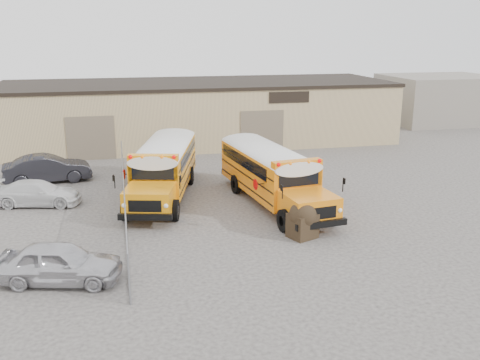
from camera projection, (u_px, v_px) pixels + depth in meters
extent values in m
plane|color=#3F3C3A|center=(262.00, 226.00, 24.18)|extent=(120.00, 120.00, 0.00)
cube|color=tan|center=(197.00, 113.00, 42.35)|extent=(30.00, 10.00, 4.50)
cube|color=black|center=(196.00, 83.00, 41.73)|extent=(30.20, 10.20, 0.25)
cube|color=black|center=(289.00, 97.00, 38.46)|extent=(3.00, 0.08, 0.80)
cube|color=#6A5B4B|center=(91.00, 138.00, 36.15)|extent=(3.20, 0.08, 3.00)
cube|color=#6A5B4B|center=(262.00, 131.00, 38.69)|extent=(3.20, 0.08, 3.00)
cylinder|color=gray|center=(129.00, 280.00, 17.03)|extent=(0.07, 0.07, 1.80)
cylinder|color=gray|center=(127.00, 244.00, 19.85)|extent=(0.07, 0.07, 1.80)
cylinder|color=gray|center=(126.00, 217.00, 22.67)|extent=(0.07, 0.07, 1.80)
cylinder|color=gray|center=(124.00, 197.00, 25.49)|extent=(0.07, 0.07, 1.80)
cylinder|color=gray|center=(124.00, 180.00, 28.30)|extent=(0.07, 0.07, 1.80)
cylinder|color=gray|center=(123.00, 167.00, 31.12)|extent=(0.07, 0.07, 1.80)
cylinder|color=gray|center=(122.00, 155.00, 33.94)|extent=(0.07, 0.07, 1.80)
cylinder|color=gray|center=(123.00, 179.00, 25.25)|extent=(0.05, 18.00, 0.05)
cylinder|color=gray|center=(126.00, 214.00, 25.72)|extent=(0.05, 18.00, 0.05)
cube|color=gray|center=(124.00, 197.00, 25.49)|extent=(0.02, 18.00, 1.70)
cube|color=gray|center=(439.00, 99.00, 51.20)|extent=(10.00, 8.00, 4.40)
cube|color=orange|center=(180.00, 143.00, 34.70)|extent=(4.19, 7.82, 2.01)
cube|color=orange|center=(169.00, 168.00, 30.20)|extent=(2.62, 2.62, 1.13)
cube|color=black|center=(171.00, 146.00, 30.98)|extent=(1.96, 0.55, 0.74)
cube|color=silver|center=(179.00, 125.00, 34.39)|extent=(4.21, 7.90, 0.39)
cube|color=orange|center=(171.00, 135.00, 31.03)|extent=(2.45, 1.06, 0.35)
sphere|color=#E50705|center=(153.00, 134.00, 30.81)|extent=(0.20, 0.20, 0.20)
sphere|color=#E50705|center=(188.00, 134.00, 30.76)|extent=(0.20, 0.20, 0.20)
sphere|color=orange|center=(163.00, 134.00, 30.80)|extent=(0.20, 0.20, 0.20)
sphere|color=orange|center=(179.00, 134.00, 30.77)|extent=(0.20, 0.20, 0.20)
cube|color=black|center=(166.00, 181.00, 29.21)|extent=(2.38, 0.79, 0.27)
cube|color=black|center=(187.00, 144.00, 38.58)|extent=(2.38, 0.77, 0.27)
cube|color=black|center=(180.00, 144.00, 34.72)|extent=(4.19, 7.69, 0.06)
cube|color=black|center=(180.00, 133.00, 34.83)|extent=(3.93, 6.69, 0.61)
cylinder|color=black|center=(149.00, 176.00, 30.48)|extent=(0.51, 1.06, 1.02)
cylinder|color=black|center=(190.00, 177.00, 30.43)|extent=(0.51, 1.06, 1.02)
cylinder|color=black|center=(166.00, 153.00, 36.44)|extent=(0.51, 1.06, 1.02)
cylinder|color=black|center=(200.00, 153.00, 36.38)|extent=(0.51, 1.06, 1.02)
cylinder|color=#BF0505|center=(147.00, 149.00, 32.25)|extent=(0.16, 0.54, 0.55)
cube|color=orange|center=(229.00, 148.00, 33.06)|extent=(3.41, 7.68, 2.00)
cube|color=orange|center=(259.00, 174.00, 28.86)|extent=(2.42, 2.42, 1.12)
cube|color=black|center=(251.00, 152.00, 29.58)|extent=(1.99, 0.33, 0.73)
cube|color=silver|center=(229.00, 130.00, 32.75)|extent=(3.42, 7.76, 0.39)
cube|color=orange|center=(250.00, 140.00, 29.61)|extent=(2.44, 0.80, 0.35)
sphere|color=#E50705|center=(234.00, 140.00, 29.03)|extent=(0.20, 0.20, 0.20)
sphere|color=#E50705|center=(269.00, 137.00, 29.72)|extent=(0.20, 0.20, 0.20)
sphere|color=orange|center=(244.00, 139.00, 29.22)|extent=(0.20, 0.20, 0.20)
sphere|color=orange|center=(259.00, 138.00, 29.53)|extent=(0.20, 0.20, 0.20)
cube|color=black|center=(267.00, 188.00, 27.94)|extent=(2.40, 0.53, 0.27)
cube|color=black|center=(211.00, 150.00, 36.70)|extent=(2.40, 0.51, 0.27)
cube|color=black|center=(229.00, 149.00, 33.08)|extent=(3.43, 7.54, 0.06)
cube|color=black|center=(228.00, 139.00, 33.17)|extent=(3.28, 6.52, 0.61)
cylinder|color=black|center=(238.00, 186.00, 28.72)|extent=(0.41, 1.04, 1.02)
cylinder|color=black|center=(277.00, 181.00, 29.50)|extent=(0.41, 1.04, 1.02)
cylinder|color=black|center=(205.00, 160.00, 34.28)|extent=(0.41, 1.04, 1.02)
cylinder|color=black|center=(239.00, 157.00, 35.06)|extent=(0.41, 1.04, 1.02)
cylinder|color=#BF0505|center=(217.00, 157.00, 30.18)|extent=(0.10, 0.55, 0.55)
cube|color=black|center=(302.00, 226.00, 22.76)|extent=(1.37, 1.31, 1.08)
sphere|color=black|center=(303.00, 215.00, 22.63)|extent=(1.18, 1.18, 1.18)
imported|color=silver|center=(59.00, 263.00, 18.65)|extent=(4.59, 2.71, 1.47)
imported|color=silver|center=(37.00, 193.00, 27.00)|extent=(4.55, 2.54, 1.25)
imported|color=black|center=(47.00, 169.00, 31.02)|extent=(5.08, 2.43, 1.61)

